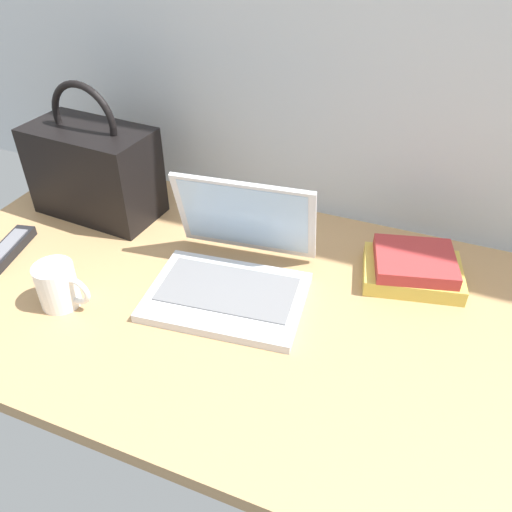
{
  "coord_description": "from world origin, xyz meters",
  "views": [
    {
      "loc": [
        0.23,
        -0.72,
        0.73
      ],
      "look_at": [
        -0.06,
        0.0,
        0.15
      ],
      "focal_mm": 36.44,
      "sensor_mm": 36.0,
      "label": 1
    }
  ],
  "objects_px": {
    "book_stack": "(413,268)",
    "handbag": "(94,169)",
    "laptop": "(233,268)",
    "coffee_mug": "(58,285)",
    "remote_control_near": "(9,248)"
  },
  "relations": [
    {
      "from": "book_stack",
      "to": "handbag",
      "type": "bearing_deg",
      "value": -178.91
    },
    {
      "from": "laptop",
      "to": "coffee_mug",
      "type": "xyz_separation_m",
      "value": [
        -0.29,
        -0.18,
        0.0
      ]
    },
    {
      "from": "book_stack",
      "to": "remote_control_near",
      "type": "bearing_deg",
      "value": -163.99
    },
    {
      "from": "coffee_mug",
      "to": "book_stack",
      "type": "bearing_deg",
      "value": 28.22
    },
    {
      "from": "coffee_mug",
      "to": "book_stack",
      "type": "relative_size",
      "value": 0.51
    },
    {
      "from": "coffee_mug",
      "to": "remote_control_near",
      "type": "height_order",
      "value": "coffee_mug"
    },
    {
      "from": "handbag",
      "to": "remote_control_near",
      "type": "bearing_deg",
      "value": -110.4
    },
    {
      "from": "book_stack",
      "to": "laptop",
      "type": "bearing_deg",
      "value": -154.79
    },
    {
      "from": "handbag",
      "to": "book_stack",
      "type": "relative_size",
      "value": 1.46
    },
    {
      "from": "laptop",
      "to": "handbag",
      "type": "xyz_separation_m",
      "value": [
        -0.43,
        0.15,
        0.07
      ]
    },
    {
      "from": "laptop",
      "to": "coffee_mug",
      "type": "distance_m",
      "value": 0.34
    },
    {
      "from": "remote_control_near",
      "to": "handbag",
      "type": "height_order",
      "value": "handbag"
    },
    {
      "from": "handbag",
      "to": "book_stack",
      "type": "bearing_deg",
      "value": 1.09
    },
    {
      "from": "laptop",
      "to": "coffee_mug",
      "type": "height_order",
      "value": "laptop"
    },
    {
      "from": "laptop",
      "to": "handbag",
      "type": "height_order",
      "value": "handbag"
    }
  ]
}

